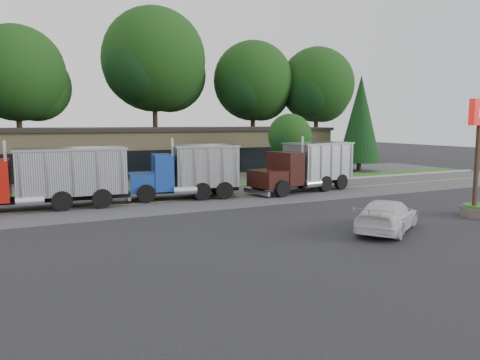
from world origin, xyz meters
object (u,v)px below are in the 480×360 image
at_px(dump_truck_blue, 190,170).
at_px(rally_car, 387,216).
at_px(dump_truck_maroon, 307,165).
at_px(dump_truck_red, 45,177).

distance_m(dump_truck_blue, rally_car, 13.36).
height_order(dump_truck_blue, rally_car, dump_truck_blue).
bearing_deg(dump_truck_blue, dump_truck_maroon, -174.18).
distance_m(dump_truck_red, rally_car, 18.17).
bearing_deg(dump_truck_blue, dump_truck_red, 9.57).
relative_size(dump_truck_red, dump_truck_blue, 1.45).
height_order(dump_truck_blue, dump_truck_maroon, same).
distance_m(dump_truck_red, dump_truck_maroon, 17.01).
height_order(dump_truck_red, dump_truck_maroon, same).
bearing_deg(rally_car, dump_truck_blue, -12.65).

